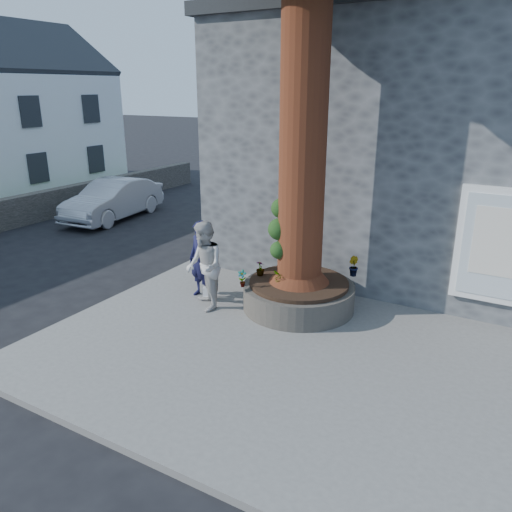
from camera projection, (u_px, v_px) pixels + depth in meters
The scene contains 14 objects.
ground at pixel (213, 344), 9.22m from camera, with size 120.00×120.00×0.00m, color black.
pavement at pixel (309, 338), 9.31m from camera, with size 9.00×8.00×0.12m, color slate.
yellow_line at pixel (128, 293), 11.47m from camera, with size 0.10×30.00×0.01m, color yellow.
stone_shop at pixel (446, 142), 12.93m from camera, with size 10.30×8.30×6.30m.
planter at pixel (299, 295), 10.35m from camera, with size 2.30×2.30×0.60m.
cottage_far at pixel (8, 104), 22.36m from camera, with size 7.30×7.40×8.75m.
man at pixel (201, 260), 10.75m from camera, with size 0.62×0.41×1.70m, color #141437.
woman at pixel (204, 266), 10.14m from camera, with size 0.90×0.70×1.85m, color #B9B5B1.
shopping_bag at pixel (208, 294), 10.80m from camera, with size 0.20×0.12×0.28m, color white.
car_silver at pixel (113, 200), 17.80m from camera, with size 1.48×4.24×1.40m, color #B1B2B9.
plant_a at pixel (242, 279), 9.90m from camera, with size 0.18×0.12×0.35m, color gray.
plant_b at pixel (353, 266), 10.48m from camera, with size 0.23×0.22×0.42m, color gray.
plant_c at pixel (260, 268), 10.51m from camera, with size 0.18×0.18×0.32m, color gray.
plant_d at pixel (280, 278), 9.97m from camera, with size 0.28×0.25×0.31m, color gray.
Camera 1 is at (4.79, -6.72, 4.49)m, focal length 35.00 mm.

